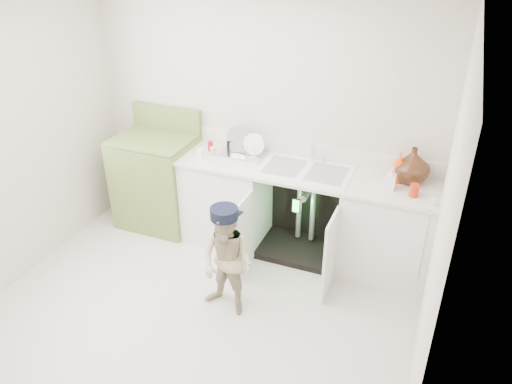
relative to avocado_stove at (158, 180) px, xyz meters
The scene contains 5 objects.
ground 1.66m from the avocado_stove, 48.33° to the right, with size 3.50×3.50×0.00m, color #B8B2A2.
room_shell 1.75m from the avocado_stove, 48.33° to the right, with size 6.00×5.50×1.26m.
counter_run 1.63m from the avocado_stove, ahead, with size 2.44×1.02×1.22m.
avocado_stove is the anchor object (origin of this frame).
repair_worker 1.63m from the avocado_stove, 38.49° to the right, with size 0.65×0.92×0.98m.
Camera 1 is at (1.67, -2.77, 2.94)m, focal length 35.00 mm.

